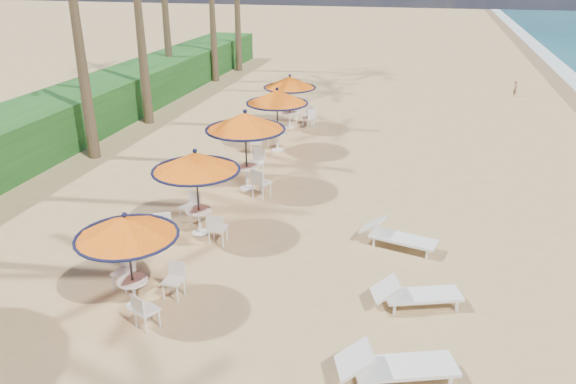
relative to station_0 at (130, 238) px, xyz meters
name	(u,v)px	position (x,y,z in m)	size (l,w,h in m)	color
ground	(370,336)	(4.94, 0.14, -1.61)	(160.00, 160.00, 0.00)	tan
scrub_hedge	(77,112)	(-8.56, 11.14, -0.71)	(3.00, 40.00, 1.80)	#194716
station_0	(130,238)	(0.00, 0.00, 0.00)	(2.11, 2.11, 2.20)	black
station_1	(195,173)	(-0.03, 3.49, 0.15)	(2.30, 2.30, 2.40)	black
station_2	(247,129)	(0.30, 6.88, 0.38)	(2.50, 2.64, 2.61)	black
station_3	(275,103)	(0.14, 10.84, 0.25)	(2.34, 2.34, 2.44)	black
station_4	(292,89)	(0.01, 14.07, 0.10)	(2.24, 2.31, 2.34)	black
lounger_near	(393,365)	(5.44, -1.05, -1.26)	(2.20, 1.32, 0.75)	white
lounger_mid	(414,294)	(5.71, 1.37, -1.29)	(1.99, 1.20, 0.68)	white
lounger_far	(396,235)	(5.15, 3.99, -1.28)	(2.04, 1.08, 0.70)	white
person	(515,88)	(10.22, 22.77, -1.17)	(0.32, 0.21, 0.87)	#93604B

